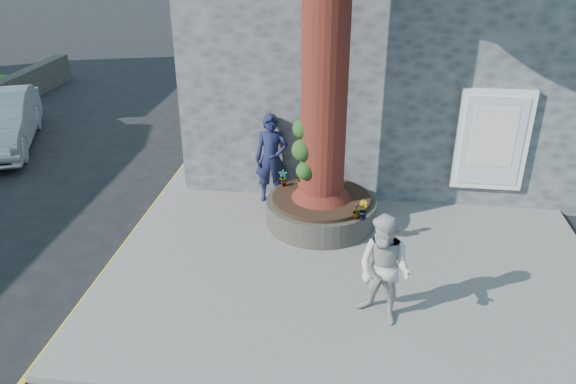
# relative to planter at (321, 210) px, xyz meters

# --- Properties ---
(ground) EXTENTS (120.00, 120.00, 0.00)m
(ground) POSITION_rel_planter_xyz_m (-0.80, -2.00, -0.41)
(ground) COLOR black
(ground) RESTS_ON ground
(pavement) EXTENTS (9.00, 8.00, 0.12)m
(pavement) POSITION_rel_planter_xyz_m (0.70, -1.00, -0.35)
(pavement) COLOR slate
(pavement) RESTS_ON ground
(yellow_line) EXTENTS (0.10, 30.00, 0.01)m
(yellow_line) POSITION_rel_planter_xyz_m (-3.85, -1.00, -0.41)
(yellow_line) COLOR yellow
(yellow_line) RESTS_ON ground
(stone_shop) EXTENTS (10.30, 8.30, 6.30)m
(stone_shop) POSITION_rel_planter_xyz_m (1.70, 5.20, 2.75)
(stone_shop) COLOR #46494A
(stone_shop) RESTS_ON ground
(planter) EXTENTS (2.30, 2.30, 0.60)m
(planter) POSITION_rel_planter_xyz_m (0.00, 0.00, 0.00)
(planter) COLOR black
(planter) RESTS_ON pavement
(man) EXTENTS (0.77, 0.54, 2.02)m
(man) POSITION_rel_planter_xyz_m (-1.18, 0.92, 0.72)
(man) COLOR #151A3B
(man) RESTS_ON pavement
(woman) EXTENTS (1.13, 1.07, 1.84)m
(woman) POSITION_rel_planter_xyz_m (1.19, -3.06, 0.63)
(woman) COLOR #B7B5AF
(woman) RESTS_ON pavement
(shopping_bag) EXTENTS (0.22, 0.15, 0.28)m
(shopping_bag) POSITION_rel_planter_xyz_m (-0.98, 0.86, -0.15)
(shopping_bag) COLOR white
(shopping_bag) RESTS_ON pavement
(plant_a) EXTENTS (0.22, 0.17, 0.37)m
(plant_a) POSITION_rel_planter_xyz_m (-0.85, 0.41, 0.49)
(plant_a) COLOR gray
(plant_a) RESTS_ON planter
(plant_b) EXTENTS (0.27, 0.28, 0.37)m
(plant_b) POSITION_rel_planter_xyz_m (0.85, -0.85, 0.49)
(plant_b) COLOR gray
(plant_b) RESTS_ON planter
(plant_c) EXTENTS (0.25, 0.25, 0.32)m
(plant_c) POSITION_rel_planter_xyz_m (0.75, -0.85, 0.47)
(plant_c) COLOR gray
(plant_c) RESTS_ON planter
(plant_d) EXTENTS (0.29, 0.32, 0.32)m
(plant_d) POSITION_rel_planter_xyz_m (-0.46, 0.43, 0.47)
(plant_d) COLOR gray
(plant_d) RESTS_ON planter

